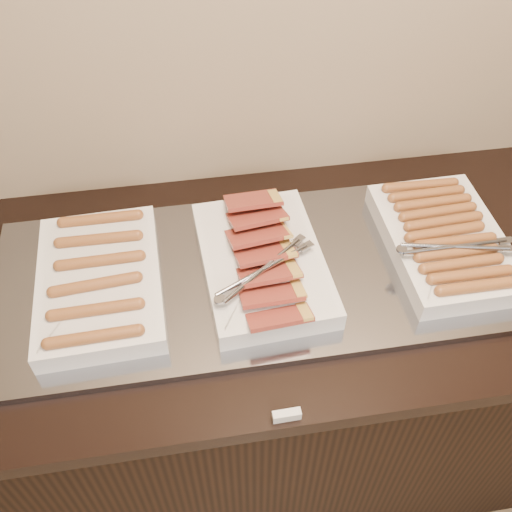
{
  "coord_description": "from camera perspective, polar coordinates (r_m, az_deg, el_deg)",
  "views": [
    {
      "loc": [
        -0.16,
        1.28,
        1.92
      ],
      "look_at": [
        -0.03,
        2.13,
        0.97
      ],
      "focal_mm": 40.0,
      "sensor_mm": 36.0,
      "label": 1
    }
  ],
  "objects": [
    {
      "name": "dish_center",
      "position": [
        1.29,
        0.67,
        -0.57
      ],
      "size": [
        0.29,
        0.42,
        0.09
      ],
      "rotation": [
        0.0,
        0.0,
        0.05
      ],
      "color": "silver",
      "rests_on": "warming_tray"
    },
    {
      "name": "warming_tray",
      "position": [
        1.32,
        0.06,
        -1.74
      ],
      "size": [
        1.2,
        0.5,
        0.02
      ],
      "primitive_type": "cube",
      "color": "gray",
      "rests_on": "counter"
    },
    {
      "name": "dish_right",
      "position": [
        1.41,
        18.39,
        1.56
      ],
      "size": [
        0.28,
        0.4,
        0.08
      ],
      "rotation": [
        0.0,
        0.0,
        0.02
      ],
      "color": "silver",
      "rests_on": "warming_tray"
    },
    {
      "name": "counter",
      "position": [
        1.7,
        0.95,
        -11.71
      ],
      "size": [
        2.06,
        0.76,
        0.9
      ],
      "color": "black",
      "rests_on": "ground"
    },
    {
      "name": "dish_left",
      "position": [
        1.3,
        -15.37,
        -2.4
      ],
      "size": [
        0.28,
        0.41,
        0.07
      ],
      "rotation": [
        0.0,
        0.0,
        0.03
      ],
      "color": "silver",
      "rests_on": "warming_tray"
    },
    {
      "name": "label_holder",
      "position": [
        1.12,
        3.09,
        -15.62
      ],
      "size": [
        0.06,
        0.02,
        0.02
      ],
      "primitive_type": "cube",
      "rotation": [
        0.0,
        0.0,
        0.02
      ],
      "color": "silver",
      "rests_on": "counter"
    }
  ]
}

